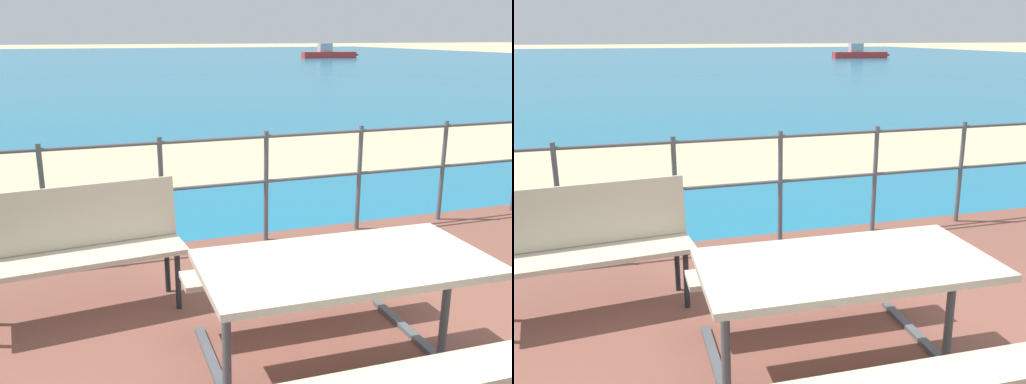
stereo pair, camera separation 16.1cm
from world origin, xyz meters
The scene contains 6 objects.
sea_water centered at (0.00, 40.00, 0.01)m, with size 90.00×90.00×0.01m, color #196B8E.
beach_strip centered at (0.00, 6.34, 0.01)m, with size 54.00×3.22×0.01m, color tan.
picnic_table centered at (-0.35, 0.13, 0.63)m, with size 1.61×1.61×0.75m.
park_bench centered at (-1.72, 1.46, 0.60)m, with size 1.47×0.55×0.90m.
railing_fence centered at (0.00, 2.41, 0.71)m, with size 5.94×0.04×1.07m.
boat_mid centered at (19.84, 42.43, 0.39)m, with size 5.16×1.78×1.24m.
Camera 1 is at (-1.68, -2.34, 1.98)m, focal length 38.87 mm.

